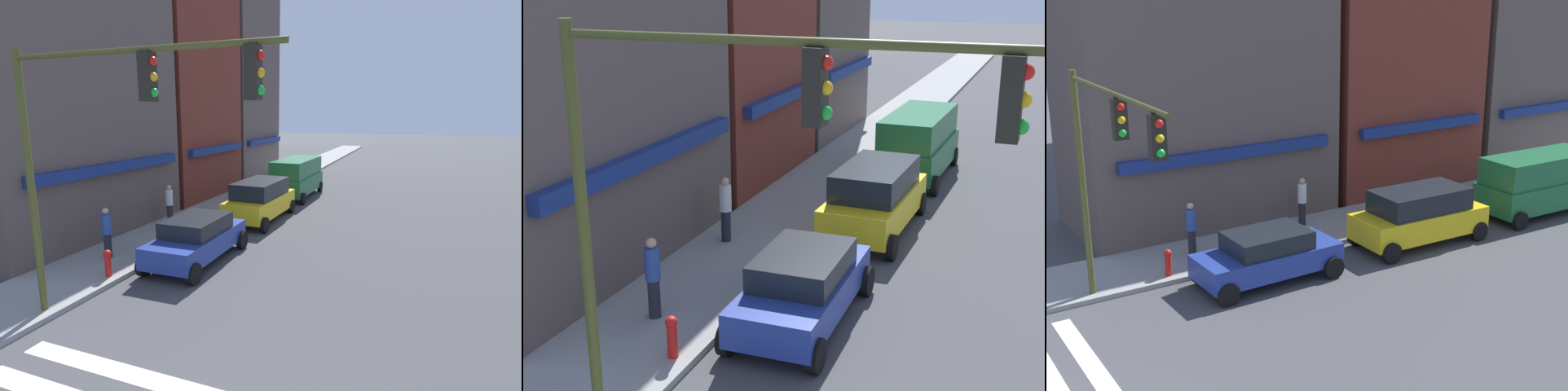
{
  "view_description": "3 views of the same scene",
  "coord_description": "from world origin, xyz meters",
  "views": [
    {
      "loc": [
        -3.31,
        -2.29,
        5.1
      ],
      "look_at": [
        14.48,
        4.7,
        1.2
      ],
      "focal_mm": 28.0,
      "sensor_mm": 36.0,
      "label": 1
    },
    {
      "loc": [
        -4.6,
        0.05,
        7.15
      ],
      "look_at": [
        10.71,
        6.0,
        2.0
      ],
      "focal_mm": 50.0,
      "sensor_mm": 36.0,
      "label": 2
    },
    {
      "loc": [
        -1.56,
        -12.99,
        8.93
      ],
      "look_at": [
        10.71,
        6.0,
        2.0
      ],
      "focal_mm": 50.0,
      "sensor_mm": 36.0,
      "label": 3
    }
  ],
  "objects": [
    {
      "name": "pedestrian_blue_shirt",
      "position": [
        7.27,
        7.57,
        1.07
      ],
      "size": [
        0.32,
        0.32,
        1.77
      ],
      "rotation": [
        0.0,
        0.0,
        5.32
      ],
      "color": "#23232D",
      "rests_on": "sidewalk_left"
    },
    {
      "name": "traffic_signal",
      "position": [
        3.64,
        4.02,
        4.79
      ],
      "size": [
        0.32,
        6.55,
        6.52
      ],
      "color": "#474C1E",
      "rests_on": "ground_plane"
    },
    {
      "name": "suv_yellow",
      "position": [
        14.44,
        4.7,
        1.03
      ],
      "size": [
        4.75,
        2.12,
        1.94
      ],
      "rotation": [
        0.0,
        0.0,
        -0.03
      ],
      "color": "yellow",
      "rests_on": "ground_plane"
    },
    {
      "name": "pedestrian_white_shirt",
      "position": [
        11.86,
        8.11,
        1.07
      ],
      "size": [
        0.32,
        0.32,
        1.77
      ],
      "rotation": [
        0.0,
        0.0,
        2.65
      ],
      "color": "#23232D",
      "rests_on": "sidewalk_left"
    },
    {
      "name": "fire_hydrant",
      "position": [
        5.96,
        6.4,
        0.61
      ],
      "size": [
        0.24,
        0.24,
        0.84
      ],
      "color": "red",
      "rests_on": "sidewalk_left"
    },
    {
      "name": "storefront_row",
      "position": [
        17.87,
        11.5,
        6.43
      ],
      "size": [
        24.91,
        5.3,
        14.34
      ],
      "color": "brown",
      "rests_on": "ground_plane"
    },
    {
      "name": "van_green",
      "position": [
        20.52,
        4.7,
        1.29
      ],
      "size": [
        5.05,
        2.22,
        2.34
      ],
      "rotation": [
        0.0,
        0.0,
        -0.03
      ],
      "color": "#1E6638",
      "rests_on": "ground_plane"
    },
    {
      "name": "sedan_blue",
      "position": [
        8.45,
        4.7,
        0.84
      ],
      "size": [
        4.43,
        2.02,
        1.59
      ],
      "rotation": [
        0.0,
        0.0,
        0.02
      ],
      "color": "navy",
      "rests_on": "ground_plane"
    }
  ]
}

